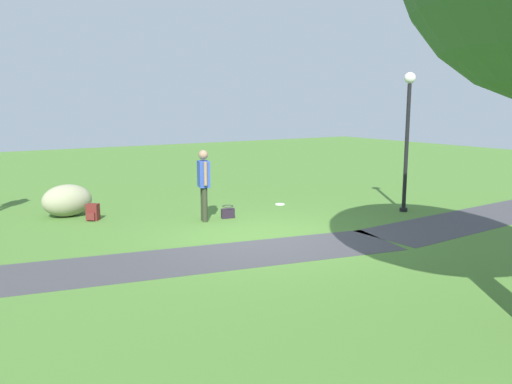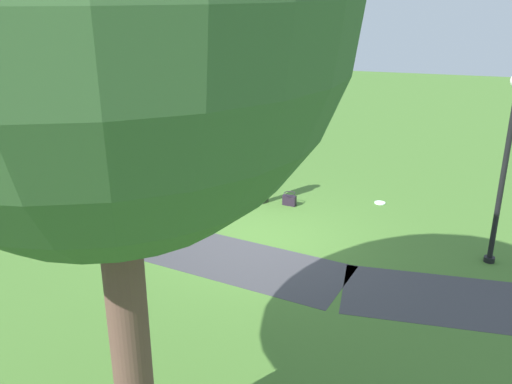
% 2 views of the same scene
% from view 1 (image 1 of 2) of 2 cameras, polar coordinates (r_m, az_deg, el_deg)
% --- Properties ---
extents(ground_plane, '(48.00, 48.00, 0.00)m').
position_cam_1_polar(ground_plane, '(10.90, 0.54, -4.96)').
color(ground_plane, '#47742D').
extents(footpath_segment_near, '(8.07, 2.03, 0.01)m').
position_cam_1_polar(footpath_segment_near, '(14.21, 24.48, -2.34)').
color(footpath_segment_near, '#3D3D41').
rests_on(footpath_segment_near, ground).
extents(footpath_segment_mid, '(8.17, 3.31, 0.01)m').
position_cam_1_polar(footpath_segment_mid, '(9.43, -6.97, -7.38)').
color(footpath_segment_mid, '#3D3D41').
rests_on(footpath_segment_mid, ground).
extents(lamp_post, '(0.28, 0.28, 3.53)m').
position_cam_1_polar(lamp_post, '(13.69, 16.38, 6.91)').
color(lamp_post, black).
rests_on(lamp_post, ground).
extents(lawn_boulder, '(1.28, 0.97, 0.79)m').
position_cam_1_polar(lawn_boulder, '(13.61, -20.12, -0.88)').
color(lawn_boulder, gray).
rests_on(lawn_boulder, ground).
extents(woman_with_handbag, '(0.32, 0.51, 1.70)m').
position_cam_1_polar(woman_with_handbag, '(12.21, -5.79, 1.30)').
color(woman_with_handbag, '#2B3120').
rests_on(woman_with_handbag, ground).
extents(handbag_on_grass, '(0.34, 0.32, 0.31)m').
position_cam_1_polar(handbag_on_grass, '(12.62, -3.12, -2.28)').
color(handbag_on_grass, '#271B2B').
rests_on(handbag_on_grass, ground).
extents(backpack_by_boulder, '(0.35, 0.35, 0.40)m').
position_cam_1_polar(backpack_by_boulder, '(12.97, -17.57, -2.16)').
color(backpack_by_boulder, '#5D1D1A').
rests_on(backpack_by_boulder, ground).
extents(frisbee_on_grass, '(0.26, 0.26, 0.02)m').
position_cam_1_polar(frisbee_on_grass, '(14.31, 2.66, -1.36)').
color(frisbee_on_grass, white).
rests_on(frisbee_on_grass, ground).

